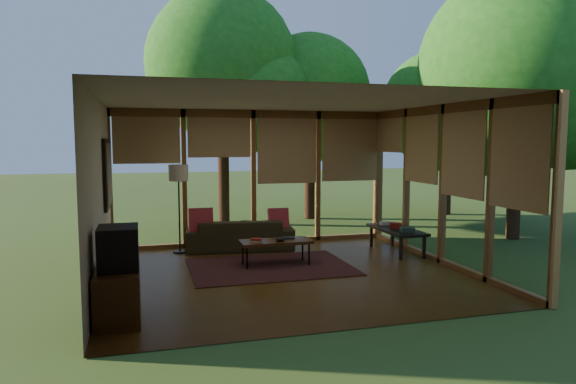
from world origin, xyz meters
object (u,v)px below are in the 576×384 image
object	(u,v)px
coffee_table	(276,242)
side_console	(396,231)
sofa	(240,234)
television	(118,248)
floor_lamp	(179,178)
media_cabinet	(118,294)

from	to	relation	value
coffee_table	side_console	world-z (taller)	side_console
sofa	television	distance (m)	4.04
floor_lamp	coffee_table	xyz separation A→B (m)	(1.49, -1.45, -1.01)
media_cabinet	floor_lamp	distance (m)	3.77
sofa	media_cabinet	distance (m)	4.01
media_cabinet	coffee_table	xyz separation A→B (m)	(2.44, 2.03, 0.09)
sofa	media_cabinet	size ratio (longest dim) A/B	2.04
media_cabinet	coffee_table	world-z (taller)	media_cabinet
sofa	media_cabinet	world-z (taller)	media_cabinet
sofa	side_console	distance (m)	2.97
side_console	sofa	bearing A→B (deg)	159.33
media_cabinet	television	world-z (taller)	television
floor_lamp	coffee_table	size ratio (longest dim) A/B	1.38
media_cabinet	coffee_table	size ratio (longest dim) A/B	0.83
television	coffee_table	size ratio (longest dim) A/B	0.46
floor_lamp	side_console	xyz separation A→B (m)	(3.91, -1.10, -1.00)
television	floor_lamp	size ratio (longest dim) A/B	0.33
television	coffee_table	world-z (taller)	television
sofa	coffee_table	xyz separation A→B (m)	(0.35, -1.39, 0.09)
sofa	media_cabinet	xyz separation A→B (m)	(-2.09, -3.42, 0.00)
floor_lamp	coffee_table	bearing A→B (deg)	-44.26
coffee_table	side_console	xyz separation A→B (m)	(2.43, 0.34, 0.02)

